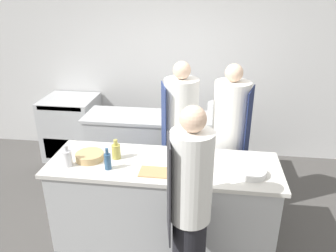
% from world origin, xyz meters
% --- Properties ---
extents(ground_plane, '(16.00, 16.00, 0.00)m').
position_xyz_m(ground_plane, '(0.00, 0.00, 0.00)').
color(ground_plane, '#4C4947').
extents(wall_back, '(8.00, 0.06, 2.80)m').
position_xyz_m(wall_back, '(0.00, 2.13, 1.40)').
color(wall_back, silver).
rests_on(wall_back, ground_plane).
extents(prep_counter, '(2.28, 0.76, 0.93)m').
position_xyz_m(prep_counter, '(0.00, 0.00, 0.46)').
color(prep_counter, '#B7BABC').
rests_on(prep_counter, ground_plane).
extents(pass_counter, '(2.18, 0.61, 0.93)m').
position_xyz_m(pass_counter, '(-0.16, 1.24, 0.46)').
color(pass_counter, '#B7BABC').
rests_on(pass_counter, ground_plane).
extents(oven_range, '(0.78, 0.72, 0.96)m').
position_xyz_m(oven_range, '(-1.72, 1.72, 0.48)').
color(oven_range, '#B7BABC').
rests_on(oven_range, ground_plane).
extents(chef_at_prep_near, '(0.37, 0.35, 1.77)m').
position_xyz_m(chef_at_prep_near, '(0.31, -0.65, 0.89)').
color(chef_at_prep_near, black).
rests_on(chef_at_prep_near, ground_plane).
extents(chef_at_stove, '(0.45, 0.43, 1.78)m').
position_xyz_m(chef_at_stove, '(0.67, 0.69, 0.89)').
color(chef_at_stove, black).
rests_on(chef_at_stove, ground_plane).
extents(chef_at_pass_far, '(0.44, 0.42, 1.80)m').
position_xyz_m(chef_at_pass_far, '(0.11, 0.63, 0.90)').
color(chef_at_pass_far, black).
rests_on(chef_at_pass_far, ground_plane).
extents(bottle_olive_oil, '(0.09, 0.09, 0.22)m').
position_xyz_m(bottle_olive_oil, '(-0.91, -0.17, 1.01)').
color(bottle_olive_oil, silver).
rests_on(bottle_olive_oil, prep_counter).
extents(bottle_vinegar, '(0.07, 0.07, 0.22)m').
position_xyz_m(bottle_vinegar, '(-0.51, -0.18, 1.01)').
color(bottle_vinegar, '#2D5175').
rests_on(bottle_vinegar, prep_counter).
extents(bottle_wine, '(0.09, 0.09, 0.21)m').
position_xyz_m(bottle_wine, '(-0.48, 0.04, 1.01)').
color(bottle_wine, '#B2A84C').
rests_on(bottle_wine, prep_counter).
extents(bowl_mixing_large, '(0.28, 0.28, 0.07)m').
position_xyz_m(bowl_mixing_large, '(-0.74, -0.02, 0.96)').
color(bowl_mixing_large, tan).
rests_on(bowl_mixing_large, prep_counter).
extents(bowl_prep_small, '(0.27, 0.27, 0.06)m').
position_xyz_m(bowl_prep_small, '(0.84, -0.11, 0.95)').
color(bowl_prep_small, white).
rests_on(bowl_prep_small, prep_counter).
extents(cutting_board, '(0.29, 0.19, 0.01)m').
position_xyz_m(cutting_board, '(-0.05, -0.19, 0.93)').
color(cutting_board, tan).
rests_on(cutting_board, prep_counter).
extents(stockpot, '(0.23, 0.23, 0.19)m').
position_xyz_m(stockpot, '(0.51, 1.35, 1.02)').
color(stockpot, '#B7BABC').
rests_on(stockpot, pass_counter).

